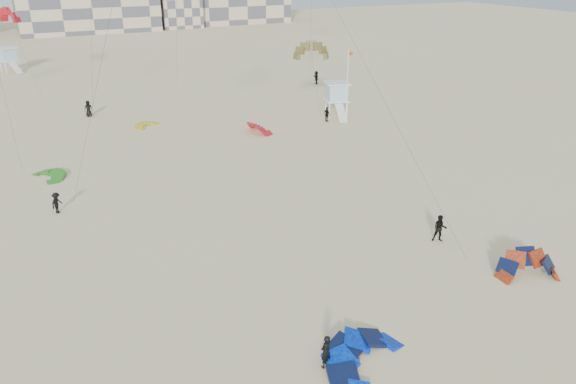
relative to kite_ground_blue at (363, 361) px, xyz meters
name	(u,v)px	position (x,y,z in m)	size (l,w,h in m)	color
ground	(310,346)	(-1.67, 2.01, 0.00)	(320.00, 320.00, 0.00)	beige
kite_ground_blue	(363,361)	(0.00, 0.00, 0.00)	(4.58, 4.68, 1.22)	blue
kite_ground_orange	(527,276)	(12.63, 1.87, 0.00)	(3.71, 2.72, 2.52)	red
kite_ground_green	(50,177)	(-10.48, 31.22, 0.00)	(3.23, 3.38, 0.75)	#1F921C
kite_ground_red_far	(259,132)	(10.51, 35.16, 0.00)	(3.32, 3.04, 1.75)	red
kite_ground_yellow	(147,126)	(0.45, 42.66, 0.00)	(2.82, 2.95, 0.56)	#C48B1C
kitesurfer_main	(326,352)	(-1.74, 0.45, 0.83)	(0.61, 0.40, 1.66)	black
kitesurfer_b	(440,229)	(10.96, 7.57, 0.91)	(0.89, 0.69, 1.82)	black
kitesurfer_c	(57,203)	(-10.64, 23.36, 0.79)	(1.02, 0.58, 1.57)	black
kitesurfer_d	(327,114)	(18.93, 35.48, 0.83)	(0.97, 0.40, 1.66)	black
kitesurfer_e	(88,109)	(-4.45, 49.68, 0.93)	(0.91, 0.59, 1.86)	black
kitesurfer_f	(316,78)	(27.68, 53.36, 0.93)	(1.73, 0.55, 1.87)	black
kite_fly_olive	(311,52)	(16.13, 34.23, 8.00)	(4.52, 4.53, 8.27)	brown
kite_fly_red	(9,16)	(-10.48, 69.20, 9.68)	(4.91, 14.32, 10.05)	red
lifeguard_tower_near	(337,99)	(21.40, 37.49, 1.88)	(3.40, 5.60, 3.80)	white
lifeguard_tower_far	(9,60)	(-11.36, 83.84, 1.86)	(3.40, 5.55, 3.75)	white
flagpole	(347,82)	(21.93, 36.20, 4.01)	(0.62, 0.10, 7.63)	white
condo_mid	(87,5)	(8.33, 132.01, 6.00)	(32.00, 16.00, 12.00)	beige
condo_fill_right	(178,7)	(30.33, 130.01, 5.00)	(10.00, 10.00, 10.00)	beige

